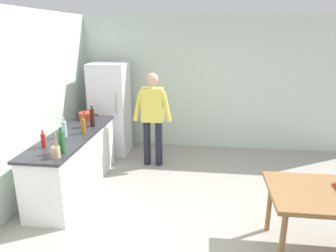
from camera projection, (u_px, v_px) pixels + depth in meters
ground_plane at (203, 227)px, 3.94m from camera, size 14.00×14.00×0.00m
wall_back at (207, 84)px, 6.40m from camera, size 6.40×0.12×2.70m
wall_left at (6, 114)px, 4.05m from camera, size 0.12×5.60×2.70m
kitchen_counter at (74, 161)px, 4.81m from camera, size 0.64×2.20×0.90m
refrigerator at (110, 109)px, 6.19m from camera, size 0.70×0.67×1.80m
person at (153, 114)px, 5.53m from camera, size 0.70×0.22×1.70m
cooking_pot at (87, 116)px, 5.47m from camera, size 0.40×0.28×0.12m
utensil_jar at (56, 152)px, 3.78m from camera, size 0.11×0.11×0.32m
bottle_water_clear at (64, 129)px, 4.50m from camera, size 0.07×0.07×0.30m
bottle_oil_amber at (83, 126)px, 4.68m from camera, size 0.06×0.06×0.28m
bottle_beer_brown at (84, 121)px, 4.97m from camera, size 0.06×0.06×0.26m
bottle_wine_green at (61, 142)px, 3.91m from camera, size 0.08×0.08×0.34m
bottle_sauce_red at (43, 140)px, 4.11m from camera, size 0.06×0.06×0.24m
bottle_wine_dark at (92, 118)px, 5.02m from camera, size 0.08×0.08×0.34m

